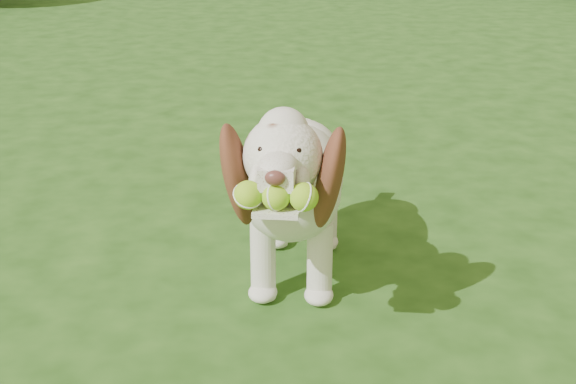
{
  "coord_description": "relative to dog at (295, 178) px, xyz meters",
  "views": [
    {
      "loc": [
        -0.62,
        -2.26,
        1.51
      ],
      "look_at": [
        -0.55,
        0.27,
        0.48
      ],
      "focal_mm": 50.0,
      "sensor_mm": 36.0,
      "label": 1
    }
  ],
  "objects": [
    {
      "name": "ground",
      "position": [
        0.51,
        -0.52,
        -0.44
      ],
      "size": [
        80.0,
        80.0,
        0.0
      ],
      "primitive_type": "plane",
      "color": "#1D4112",
      "rests_on": "ground"
    },
    {
      "name": "dog",
      "position": [
        0.0,
        0.0,
        0.0
      ],
      "size": [
        0.52,
        1.27,
        0.82
      ],
      "rotation": [
        0.0,
        0.0,
        -0.13
      ],
      "color": "silver",
      "rests_on": "ground"
    }
  ]
}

